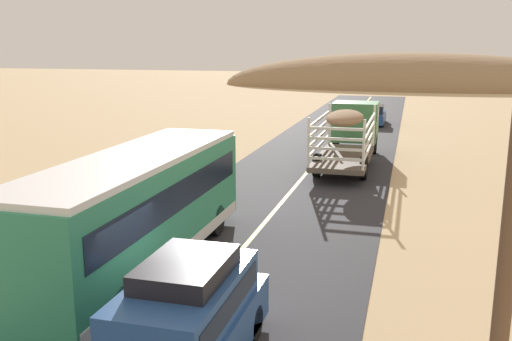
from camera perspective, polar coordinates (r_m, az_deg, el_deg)
name	(u,v)px	position (r m, az deg, el deg)	size (l,w,h in m)	color
ground_plane	(176,329)	(13.03, -8.11, -15.53)	(240.00, 240.00, 0.00)	tan
road_surface	(176,328)	(13.03, -8.11, -15.49)	(8.00, 120.00, 0.02)	#2D2D33
road_centre_line	(176,328)	(13.02, -8.11, -15.44)	(0.16, 117.60, 0.00)	#D8CC4C
suv_near	(188,318)	(10.92, -6.87, -14.53)	(1.90, 4.62, 2.29)	#264C8C
livestock_truck	(351,127)	(30.86, 9.60, 4.34)	(2.53, 9.70, 3.02)	#3F7F4C
bus	(137,209)	(15.76, -11.89, -3.78)	(2.54, 10.00, 3.21)	#2D8C66
car_far	(373,115)	(45.53, 11.75, 5.46)	(1.80, 4.40, 1.46)	#264C8C
distant_hill	(412,87)	(87.97, 15.49, 8.13)	(57.73, 21.47, 10.06)	#957553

